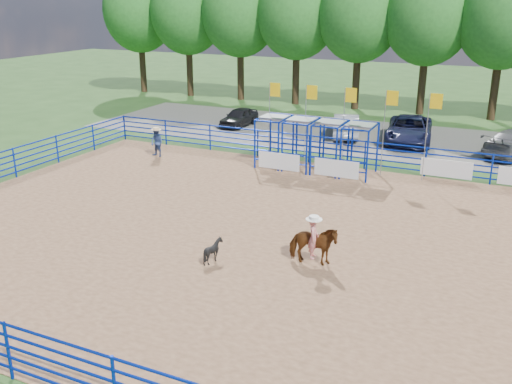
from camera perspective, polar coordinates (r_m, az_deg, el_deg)
ground at (r=20.68m, az=3.63°, el=-4.96°), size 120.00×120.00×0.00m
arena_dirt at (r=20.68m, az=3.63°, el=-4.93°), size 30.00×20.00×0.02m
gravel_strip at (r=36.29m, az=13.59°, el=5.11°), size 40.00×10.00×0.01m
horse_and_rider at (r=18.67m, az=5.74°, el=-4.92°), size 1.74×1.02×2.38m
calf at (r=18.98m, az=-4.29°, el=-5.86°), size 0.97×0.95×0.80m
spectator_cowboy at (r=31.72m, az=-9.89°, el=4.94°), size 0.82×0.68×1.60m
car_a at (r=38.98m, az=-1.70°, el=7.51°), size 1.58×3.65×1.22m
car_b at (r=36.36m, az=9.00°, el=6.61°), size 2.67×4.61×1.44m
car_c at (r=35.62m, az=15.06°, el=6.03°), size 3.32×5.90×1.56m
perimeter_fence at (r=20.39m, az=3.68°, el=-3.03°), size 30.10×20.10×1.50m
chute_assembly at (r=28.77m, az=6.65°, el=4.53°), size 19.32×2.41×4.20m
treeline at (r=44.18m, az=16.93°, el=17.12°), size 56.40×6.40×11.24m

